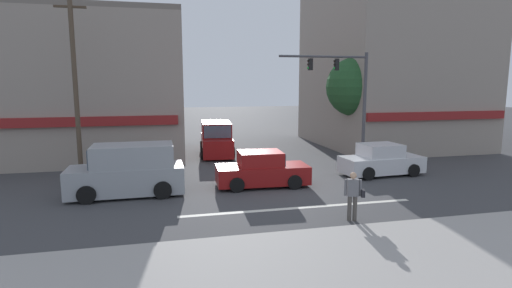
{
  "coord_description": "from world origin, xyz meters",
  "views": [
    {
      "loc": [
        -4.9,
        -17.04,
        4.6
      ],
      "look_at": [
        -0.39,
        2.0,
        1.6
      ],
      "focal_mm": 28.0,
      "sensor_mm": 36.0,
      "label": 1
    }
  ],
  "objects_px": {
    "utility_pole_near_left": "(76,88)",
    "traffic_light_mast": "(348,91)",
    "street_tree": "(356,87)",
    "utility_pole_far_right": "(351,89)",
    "sedan_crossing_leftbound": "(262,170)",
    "van_crossing_rightbound": "(216,139)",
    "pedestrian_foreground_with_bag": "(353,193)",
    "van_approaching_near": "(129,171)",
    "sedan_waiting_far": "(381,161)"
  },
  "relations": [
    {
      "from": "traffic_light_mast",
      "to": "van_approaching_near",
      "type": "bearing_deg",
      "value": -165.69
    },
    {
      "from": "sedan_waiting_far",
      "to": "pedestrian_foreground_with_bag",
      "type": "relative_size",
      "value": 2.51
    },
    {
      "from": "street_tree",
      "to": "utility_pole_far_right",
      "type": "relative_size",
      "value": 0.78
    },
    {
      "from": "van_crossing_rightbound",
      "to": "pedestrian_foreground_with_bag",
      "type": "distance_m",
      "value": 13.81
    },
    {
      "from": "utility_pole_far_right",
      "to": "van_crossing_rightbound",
      "type": "distance_m",
      "value": 10.47
    },
    {
      "from": "utility_pole_near_left",
      "to": "sedan_crossing_leftbound",
      "type": "bearing_deg",
      "value": -22.25
    },
    {
      "from": "street_tree",
      "to": "sedan_crossing_leftbound",
      "type": "bearing_deg",
      "value": -140.7
    },
    {
      "from": "utility_pole_far_right",
      "to": "sedan_crossing_leftbound",
      "type": "height_order",
      "value": "utility_pole_far_right"
    },
    {
      "from": "utility_pole_near_left",
      "to": "sedan_waiting_far",
      "type": "xyz_separation_m",
      "value": [
        14.6,
        -2.58,
        -3.66
      ]
    },
    {
      "from": "van_approaching_near",
      "to": "van_crossing_rightbound",
      "type": "relative_size",
      "value": 0.98
    },
    {
      "from": "utility_pole_far_right",
      "to": "sedan_waiting_far",
      "type": "distance_m",
      "value": 9.77
    },
    {
      "from": "van_approaching_near",
      "to": "pedestrian_foreground_with_bag",
      "type": "xyz_separation_m",
      "value": [
        7.55,
        -5.02,
        -0.05
      ]
    },
    {
      "from": "utility_pole_near_left",
      "to": "traffic_light_mast",
      "type": "xyz_separation_m",
      "value": [
        13.59,
        -0.68,
        -0.19
      ]
    },
    {
      "from": "street_tree",
      "to": "sedan_waiting_far",
      "type": "xyz_separation_m",
      "value": [
        -1.28,
        -5.53,
        -3.63
      ]
    },
    {
      "from": "van_approaching_near",
      "to": "sedan_waiting_far",
      "type": "bearing_deg",
      "value": 4.38
    },
    {
      "from": "utility_pole_near_left",
      "to": "sedan_waiting_far",
      "type": "distance_m",
      "value": 15.27
    },
    {
      "from": "traffic_light_mast",
      "to": "van_approaching_near",
      "type": "height_order",
      "value": "traffic_light_mast"
    },
    {
      "from": "utility_pole_near_left",
      "to": "sedan_crossing_leftbound",
      "type": "relative_size",
      "value": 2.02
    },
    {
      "from": "utility_pole_far_right",
      "to": "van_crossing_rightbound",
      "type": "xyz_separation_m",
      "value": [
        -9.92,
        -1.19,
        -3.14
      ]
    },
    {
      "from": "utility_pole_near_left",
      "to": "utility_pole_far_right",
      "type": "distance_m",
      "value": 18.27
    },
    {
      "from": "street_tree",
      "to": "pedestrian_foreground_with_bag",
      "type": "height_order",
      "value": "street_tree"
    },
    {
      "from": "utility_pole_near_left",
      "to": "van_approaching_near",
      "type": "height_order",
      "value": "utility_pole_near_left"
    },
    {
      "from": "van_crossing_rightbound",
      "to": "pedestrian_foreground_with_bag",
      "type": "relative_size",
      "value": 2.83
    },
    {
      "from": "street_tree",
      "to": "traffic_light_mast",
      "type": "height_order",
      "value": "street_tree"
    },
    {
      "from": "sedan_crossing_leftbound",
      "to": "pedestrian_foreground_with_bag",
      "type": "relative_size",
      "value": 2.5
    },
    {
      "from": "utility_pole_far_right",
      "to": "van_crossing_rightbound",
      "type": "relative_size",
      "value": 1.69
    },
    {
      "from": "van_approaching_near",
      "to": "street_tree",
      "type": "bearing_deg",
      "value": 25.73
    },
    {
      "from": "traffic_light_mast",
      "to": "sedan_crossing_leftbound",
      "type": "height_order",
      "value": "traffic_light_mast"
    },
    {
      "from": "van_approaching_near",
      "to": "pedestrian_foreground_with_bag",
      "type": "height_order",
      "value": "van_approaching_near"
    },
    {
      "from": "utility_pole_far_right",
      "to": "traffic_light_mast",
      "type": "distance_m",
      "value": 7.75
    },
    {
      "from": "traffic_light_mast",
      "to": "utility_pole_far_right",
      "type": "bearing_deg",
      "value": 62.35
    },
    {
      "from": "utility_pole_far_right",
      "to": "sedan_crossing_leftbound",
      "type": "bearing_deg",
      "value": -133.32
    },
    {
      "from": "utility_pole_near_left",
      "to": "utility_pole_far_right",
      "type": "xyz_separation_m",
      "value": [
        17.19,
        6.19,
        -0.22
      ]
    },
    {
      "from": "utility_pole_near_left",
      "to": "traffic_light_mast",
      "type": "bearing_deg",
      "value": -2.86
    },
    {
      "from": "utility_pole_far_right",
      "to": "traffic_light_mast",
      "type": "bearing_deg",
      "value": -117.65
    },
    {
      "from": "utility_pole_far_right",
      "to": "pedestrian_foreground_with_bag",
      "type": "distance_m",
      "value": 16.67
    },
    {
      "from": "traffic_light_mast",
      "to": "sedan_waiting_far",
      "type": "bearing_deg",
      "value": -62.07
    },
    {
      "from": "street_tree",
      "to": "traffic_light_mast",
      "type": "distance_m",
      "value": 4.29
    },
    {
      "from": "sedan_crossing_leftbound",
      "to": "van_approaching_near",
      "type": "bearing_deg",
      "value": -178.39
    },
    {
      "from": "sedan_crossing_leftbound",
      "to": "street_tree",
      "type": "bearing_deg",
      "value": 39.3
    },
    {
      "from": "van_approaching_near",
      "to": "utility_pole_near_left",
      "type": "bearing_deg",
      "value": 125.32
    },
    {
      "from": "pedestrian_foreground_with_bag",
      "to": "van_crossing_rightbound",
      "type": "bearing_deg",
      "value": 101.58
    },
    {
      "from": "utility_pole_near_left",
      "to": "sedan_waiting_far",
      "type": "height_order",
      "value": "utility_pole_near_left"
    },
    {
      "from": "pedestrian_foreground_with_bag",
      "to": "traffic_light_mast",
      "type": "bearing_deg",
      "value": 65.69
    },
    {
      "from": "street_tree",
      "to": "van_approaching_near",
      "type": "relative_size",
      "value": 1.35
    },
    {
      "from": "utility_pole_far_right",
      "to": "pedestrian_foreground_with_bag",
      "type": "relative_size",
      "value": 4.78
    },
    {
      "from": "traffic_light_mast",
      "to": "pedestrian_foreground_with_bag",
      "type": "height_order",
      "value": "traffic_light_mast"
    },
    {
      "from": "van_approaching_near",
      "to": "van_crossing_rightbound",
      "type": "bearing_deg",
      "value": 60.68
    },
    {
      "from": "utility_pole_near_left",
      "to": "van_crossing_rightbound",
      "type": "relative_size",
      "value": 1.79
    },
    {
      "from": "van_approaching_near",
      "to": "pedestrian_foreground_with_bag",
      "type": "bearing_deg",
      "value": -33.58
    }
  ]
}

